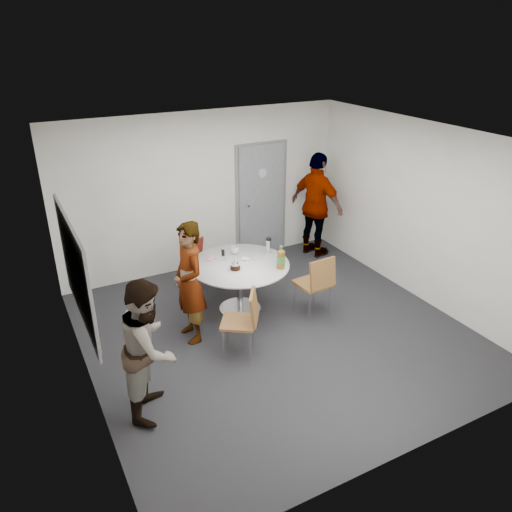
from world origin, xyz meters
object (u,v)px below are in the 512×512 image
table (242,270)px  chair_near_right (317,280)px  whiteboard (76,271)px  person_right (317,206)px  person_left (149,347)px  chair_near_left (245,317)px  chair_far (201,259)px  person_main (189,283)px  door (261,201)px

table → chair_near_right: bearing=-36.9°
whiteboard → person_right: 4.77m
whiteboard → chair_near_right: (3.21, -0.07, -0.87)m
table → person_left: (-1.82, -1.45, 0.14)m
chair_near_left → person_left: bearing=141.7°
table → chair_near_left: (-0.46, -1.01, -0.11)m
chair_far → chair_near_left: bearing=54.6°
person_main → person_right: bearing=114.6°
table → chair_near_left: 1.11m
chair_near_left → person_right: size_ratio=0.47×
door → person_main: bearing=-136.8°
chair_near_left → chair_near_right: size_ratio=0.95×
chair_far → person_left: bearing=27.5°
person_main → person_right: size_ratio=0.88×
chair_near_left → chair_far: 2.00m
person_main → person_left: size_ratio=1.05×
door → person_left: size_ratio=1.32×
door → whiteboard: 4.25m
chair_near_left → person_right: person_right is taller
door → person_left: bearing=-134.1°
chair_near_right → chair_far: (-1.14, 1.65, -0.10)m
chair_far → whiteboard: bearing=7.4°
person_main → chair_far: bearing=151.0°
chair_near_left → person_main: person_main is taller
chair_near_left → chair_near_right: chair_near_right is taller
chair_near_left → person_left: 1.46m
table → chair_far: size_ratio=1.82×
whiteboard → chair_near_left: bearing=-12.6°
person_main → whiteboard: bearing=-81.9°
whiteboard → chair_far: size_ratio=2.37×
whiteboard → table: 2.53m
person_left → chair_near_right: bearing=-45.2°
person_main → chair_near_left: bearing=34.5°
whiteboard → chair_near_right: size_ratio=2.00×
whiteboard → chair_far: 2.77m
chair_near_right → person_right: 2.21m
table → person_right: size_ratio=0.76×
door → person_right: size_ratio=1.10×
whiteboard → chair_near_right: bearing=-1.2°
table → chair_near_left: table is taller
table → chair_far: bearing=105.0°
whiteboard → person_right: whiteboard is taller
person_main → person_left: 1.41m
chair_near_right → person_right: (1.20, 1.82, 0.38)m
whiteboard → chair_near_right: 3.33m
door → chair_near_right: (-0.35, -2.35, -0.45)m
table → person_main: person_main is taller
table → person_right: (2.08, 1.16, 0.30)m
chair_near_right → person_main: size_ratio=0.56×
chair_near_left → door: bearing=1.7°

